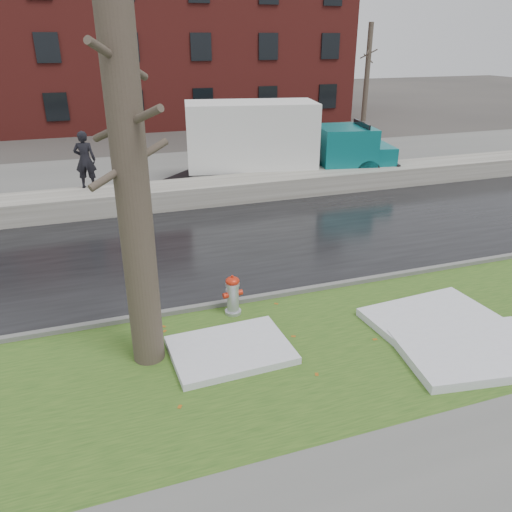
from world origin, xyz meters
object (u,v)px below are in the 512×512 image
object	(u,v)px
box_truck	(276,141)
worker	(85,160)
tree	(130,169)
fire_hydrant	(233,293)

from	to	relation	value
box_truck	worker	xyz separation A→B (m)	(-7.37, -1.08, 0.00)
tree	fire_hydrant	bearing A→B (deg)	28.48
worker	box_truck	bearing A→B (deg)	-158.44
box_truck	worker	bearing A→B (deg)	-160.68
tree	box_truck	bearing A→B (deg)	58.28
fire_hydrant	box_truck	bearing A→B (deg)	56.57
fire_hydrant	tree	distance (m)	3.80
fire_hydrant	worker	size ratio (longest dim) A/B	0.46
tree	worker	distance (m)	9.95
fire_hydrant	tree	bearing A→B (deg)	-159.01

